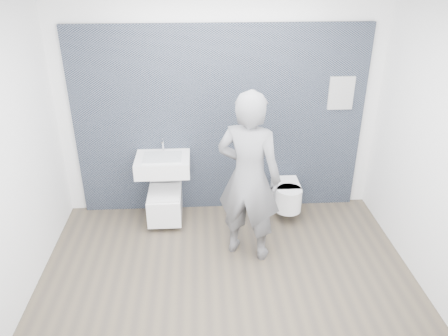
{
  "coord_description": "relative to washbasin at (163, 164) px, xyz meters",
  "views": [
    {
      "loc": [
        -0.25,
        -3.66,
        3.13
      ],
      "look_at": [
        0.0,
        0.6,
        1.0
      ],
      "focal_mm": 35.0,
      "sensor_mm": 36.0,
      "label": 1
    }
  ],
  "objects": [
    {
      "name": "ground",
      "position": [
        0.72,
        -1.19,
        -0.78
      ],
      "size": [
        4.0,
        4.0,
        0.0
      ],
      "primitive_type": "plane",
      "color": "brown",
      "rests_on": "ground"
    },
    {
      "name": "room_shell",
      "position": [
        0.72,
        -1.19,
        0.96
      ],
      "size": [
        4.0,
        4.0,
        4.0
      ],
      "color": "white",
      "rests_on": "ground"
    },
    {
      "name": "tile_wall",
      "position": [
        0.72,
        0.28,
        -0.78
      ],
      "size": [
        3.6,
        0.06,
        2.4
      ],
      "primitive_type": "cube",
      "color": "black",
      "rests_on": "ground"
    },
    {
      "name": "washbasin",
      "position": [
        0.0,
        0.0,
        0.0
      ],
      "size": [
        0.66,
        0.49,
        0.49
      ],
      "color": "white",
      "rests_on": "ground"
    },
    {
      "name": "toilet_square",
      "position": [
        0.0,
        -0.05,
        -0.52
      ],
      "size": [
        0.41,
        0.6,
        0.76
      ],
      "color": "white",
      "rests_on": "ground"
    },
    {
      "name": "toilet_rounded",
      "position": [
        1.56,
        -0.04,
        -0.47
      ],
      "size": [
        0.34,
        0.57,
        0.31
      ],
      "color": "white",
      "rests_on": "ground"
    },
    {
      "name": "info_placard",
      "position": [
        2.2,
        0.23,
        -0.78
      ],
      "size": [
        0.31,
        0.03,
        0.41
      ],
      "primitive_type": "cube",
      "color": "silver",
      "rests_on": "ground"
    },
    {
      "name": "visitor",
      "position": [
        0.97,
        -0.77,
        0.18
      ],
      "size": [
        0.83,
        0.71,
        1.93
      ],
      "primitive_type": "imported",
      "rotation": [
        0.0,
        0.0,
        2.72
      ],
      "color": "slate",
      "rests_on": "ground"
    }
  ]
}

